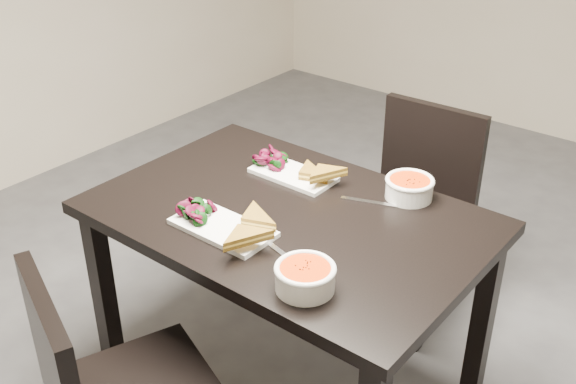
# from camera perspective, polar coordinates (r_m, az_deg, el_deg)

# --- Properties ---
(ground) EXTENTS (5.00, 5.00, 0.00)m
(ground) POSITION_cam_1_polar(r_m,az_deg,el_deg) (2.64, 9.98, -15.27)
(ground) COLOR #47474C
(ground) RESTS_ON ground
(table) EXTENTS (1.20, 0.80, 0.75)m
(table) POSITION_cam_1_polar(r_m,az_deg,el_deg) (2.16, -0.00, -3.92)
(table) COLOR black
(table) RESTS_ON ground
(chair_far) EXTENTS (0.43, 0.43, 0.85)m
(chair_far) POSITION_cam_1_polar(r_m,az_deg,el_deg) (2.76, 10.55, -0.66)
(chair_far) COLOR black
(chair_far) RESTS_ON ground
(plate_near) EXTENTS (0.31, 0.16, 0.02)m
(plate_near) POSITION_cam_1_polar(r_m,az_deg,el_deg) (2.02, -5.46, -3.00)
(plate_near) COLOR white
(plate_near) RESTS_ON table
(sandwich_near) EXTENTS (0.19, 0.17, 0.05)m
(sandwich_near) POSITION_cam_1_polar(r_m,az_deg,el_deg) (1.98, -3.84, -2.63)
(sandwich_near) COLOR #A67A22
(sandwich_near) RESTS_ON plate_near
(salad_near) EXTENTS (0.10, 0.09, 0.04)m
(salad_near) POSITION_cam_1_polar(r_m,az_deg,el_deg) (2.07, -7.51, -1.38)
(salad_near) COLOR black
(salad_near) RESTS_ON plate_near
(soup_bowl_near) EXTENTS (0.16, 0.16, 0.07)m
(soup_bowl_near) POSITION_cam_1_polar(r_m,az_deg,el_deg) (1.76, 1.44, -7.03)
(soup_bowl_near) COLOR white
(soup_bowl_near) RESTS_ON table
(cutlery_near) EXTENTS (0.18, 0.06, 0.00)m
(cutlery_near) POSITION_cam_1_polar(r_m,az_deg,el_deg) (1.91, -0.38, -5.22)
(cutlery_near) COLOR silver
(cutlery_near) RESTS_ON table
(plate_far) EXTENTS (0.29, 0.14, 0.01)m
(plate_far) POSITION_cam_1_polar(r_m,az_deg,el_deg) (2.31, 0.43, 1.46)
(plate_far) COLOR white
(plate_far) RESTS_ON table
(sandwich_far) EXTENTS (0.17, 0.15, 0.05)m
(sandwich_far) POSITION_cam_1_polar(r_m,az_deg,el_deg) (2.25, 1.50, 1.54)
(sandwich_far) COLOR #A67A22
(sandwich_far) RESTS_ON plate_far
(salad_far) EXTENTS (0.09, 0.08, 0.04)m
(salad_far) POSITION_cam_1_polar(r_m,az_deg,el_deg) (2.36, -1.48, 2.74)
(salad_far) COLOR black
(salad_far) RESTS_ON plate_far
(soup_bowl_far) EXTENTS (0.16, 0.16, 0.07)m
(soup_bowl_far) POSITION_cam_1_polar(r_m,az_deg,el_deg) (2.20, 10.09, 0.43)
(soup_bowl_far) COLOR white
(soup_bowl_far) RESTS_ON table
(cutlery_far) EXTENTS (0.17, 0.08, 0.00)m
(cutlery_far) POSITION_cam_1_polar(r_m,az_deg,el_deg) (2.18, 6.74, -0.81)
(cutlery_far) COLOR silver
(cutlery_far) RESTS_ON table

